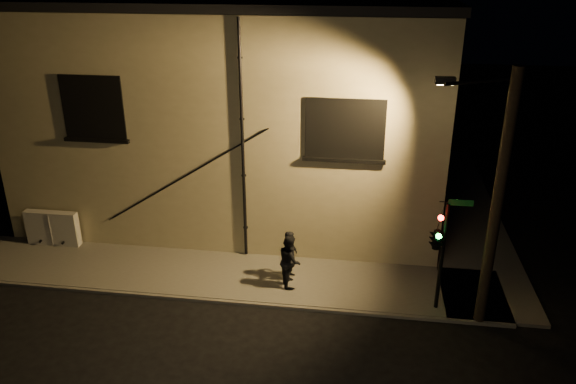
% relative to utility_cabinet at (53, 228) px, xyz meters
% --- Properties ---
extents(ground, '(90.00, 90.00, 0.00)m').
position_rel_utility_cabinet_xyz_m(ground, '(9.13, -2.70, -0.78)').
color(ground, black).
extents(sidewalk, '(21.00, 16.00, 0.12)m').
position_rel_utility_cabinet_xyz_m(sidewalk, '(10.35, 1.69, -0.72)').
color(sidewalk, '#595750').
rests_on(sidewalk, ground).
extents(building, '(16.20, 12.23, 8.80)m').
position_rel_utility_cabinet_xyz_m(building, '(6.13, 6.29, 3.62)').
color(building, tan).
rests_on(building, ground).
extents(utility_cabinet, '(2.01, 0.34, 1.32)m').
position_rel_utility_cabinet_xyz_m(utility_cabinet, '(0.00, 0.00, 0.00)').
color(utility_cabinet, '#B7B6AE').
rests_on(utility_cabinet, sidewalk).
extents(pedestrian_a, '(0.43, 0.64, 1.73)m').
position_rel_utility_cabinet_xyz_m(pedestrian_a, '(9.16, -1.11, 0.20)').
color(pedestrian_a, black).
rests_on(pedestrian_a, sidewalk).
extents(pedestrian_b, '(0.90, 1.03, 1.78)m').
position_rel_utility_cabinet_xyz_m(pedestrian_b, '(9.18, -1.53, 0.23)').
color(pedestrian_b, black).
rests_on(pedestrian_b, sidewalk).
extents(traffic_signal, '(1.36, 2.16, 3.65)m').
position_rel_utility_cabinet_xyz_m(traffic_signal, '(13.65, -2.30, 1.80)').
color(traffic_signal, black).
rests_on(traffic_signal, sidewalk).
extents(streetlamp_pole, '(2.05, 1.40, 7.66)m').
position_rel_utility_cabinet_xyz_m(streetlamp_pole, '(15.00, -2.58, 3.25)').
color(streetlamp_pole, black).
rests_on(streetlamp_pole, ground).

